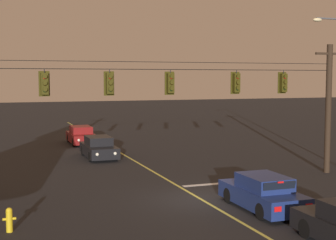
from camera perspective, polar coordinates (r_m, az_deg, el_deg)
ground_plane at (r=21.67m, az=3.77°, el=-9.04°), size 180.00×180.00×0.00m
lane_centre_stripe at (r=30.14m, az=-3.21°, el=-5.08°), size 0.14×60.00×0.01m
stop_bar_paint at (r=24.73m, az=5.44°, el=-7.30°), size 3.40×0.36×0.01m
signal_span_assembly at (r=24.04m, az=0.80°, el=1.16°), size 19.65×0.32×7.00m
traffic_light_leftmost at (r=22.57m, az=-13.98°, el=4.07°), size 0.48×0.41×1.22m
traffic_light_left_inner at (r=23.05m, az=-6.71°, el=4.19°), size 0.48×0.41×1.22m
traffic_light_centre at (r=23.90m, az=0.30°, el=4.25°), size 0.48×0.41×1.22m
traffic_light_right_inner at (r=25.32m, az=7.87°, el=4.24°), size 0.48×0.41×1.22m
traffic_light_rightmost at (r=26.71m, az=13.13°, el=4.19°), size 0.48×0.41×1.22m
car_waiting_near_lane at (r=20.19m, az=10.82°, el=-8.27°), size 1.80×4.33×1.39m
car_oncoming_lead at (r=32.69m, az=-7.94°, el=-3.19°), size 1.80×4.42×1.39m
car_oncoming_trailing at (r=39.80m, az=-9.93°, el=-1.77°), size 1.80×4.42×1.39m
fire_hydrant at (r=17.93m, az=-17.75°, el=-10.79°), size 0.44×0.22×0.84m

